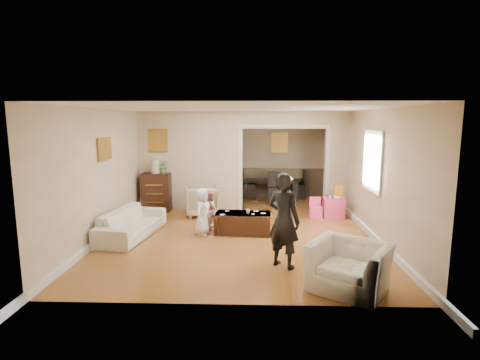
{
  "coord_description": "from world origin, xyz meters",
  "views": [
    {
      "loc": [
        0.26,
        -8.03,
        2.37
      ],
      "look_at": [
        0.0,
        0.2,
        1.05
      ],
      "focal_mm": 27.89,
      "sensor_mm": 36.0,
      "label": 1
    }
  ],
  "objects_px": {
    "table_lamp": "(156,166)",
    "play_table": "(333,207)",
    "armchair_front": "(349,267)",
    "cyan_cup": "(330,197)",
    "armchair_back": "(202,201)",
    "sofa": "(132,223)",
    "coffee_table": "(243,223)",
    "child_kneel_b": "(212,210)",
    "dresser": "(157,192)",
    "dining_table": "(273,189)",
    "child_kneel_a": "(202,212)",
    "child_toddler": "(289,207)",
    "adult_person": "(284,220)",
    "coffee_cup": "(248,212)"
  },
  "relations": [
    {
      "from": "armchair_front",
      "to": "cyan_cup",
      "type": "xyz_separation_m",
      "value": [
        0.55,
        3.98,
        0.19
      ]
    },
    {
      "from": "cyan_cup",
      "to": "armchair_front",
      "type": "bearing_deg",
      "value": -97.85
    },
    {
      "from": "armchair_back",
      "to": "adult_person",
      "type": "relative_size",
      "value": 0.52
    },
    {
      "from": "sofa",
      "to": "child_kneel_a",
      "type": "xyz_separation_m",
      "value": [
        1.44,
        0.15,
        0.21
      ]
    },
    {
      "from": "dresser",
      "to": "child_kneel_b",
      "type": "height_order",
      "value": "dresser"
    },
    {
      "from": "dining_table",
      "to": "child_toddler",
      "type": "distance_m",
      "value": 2.86
    },
    {
      "from": "dresser",
      "to": "dining_table",
      "type": "distance_m",
      "value": 3.61
    },
    {
      "from": "armchair_back",
      "to": "play_table",
      "type": "height_order",
      "value": "armchair_back"
    },
    {
      "from": "dresser",
      "to": "child_kneel_a",
      "type": "xyz_separation_m",
      "value": [
        1.48,
        -2.04,
        -0.01
      ]
    },
    {
      "from": "play_table",
      "to": "child_toddler",
      "type": "xyz_separation_m",
      "value": [
        -1.16,
        -0.66,
        0.16
      ]
    },
    {
      "from": "sofa",
      "to": "coffee_table",
      "type": "distance_m",
      "value": 2.31
    },
    {
      "from": "table_lamp",
      "to": "child_kneel_b",
      "type": "relative_size",
      "value": 0.42
    },
    {
      "from": "armchair_front",
      "to": "cyan_cup",
      "type": "relative_size",
      "value": 12.87
    },
    {
      "from": "armchair_front",
      "to": "child_kneel_a",
      "type": "relative_size",
      "value": 1.04
    },
    {
      "from": "table_lamp",
      "to": "dining_table",
      "type": "distance_m",
      "value": 3.71
    },
    {
      "from": "armchair_back",
      "to": "child_kneel_b",
      "type": "xyz_separation_m",
      "value": [
        0.37,
        -1.18,
        0.06
      ]
    },
    {
      "from": "armchair_front",
      "to": "play_table",
      "type": "bearing_deg",
      "value": 113.96
    },
    {
      "from": "armchair_front",
      "to": "table_lamp",
      "type": "bearing_deg",
      "value": 163.83
    },
    {
      "from": "armchair_front",
      "to": "dining_table",
      "type": "distance_m",
      "value": 6.26
    },
    {
      "from": "coffee_table",
      "to": "play_table",
      "type": "relative_size",
      "value": 2.32
    },
    {
      "from": "armchair_back",
      "to": "adult_person",
      "type": "xyz_separation_m",
      "value": [
        1.77,
        -3.31,
        0.41
      ]
    },
    {
      "from": "coffee_cup",
      "to": "dining_table",
      "type": "bearing_deg",
      "value": 78.54
    },
    {
      "from": "cyan_cup",
      "to": "child_kneel_b",
      "type": "relative_size",
      "value": 0.09
    },
    {
      "from": "child_kneel_b",
      "to": "child_toddler",
      "type": "xyz_separation_m",
      "value": [
        1.75,
        0.45,
        -0.03
      ]
    },
    {
      "from": "coffee_cup",
      "to": "child_kneel_b",
      "type": "xyz_separation_m",
      "value": [
        -0.8,
        0.35,
        -0.05
      ]
    },
    {
      "from": "play_table",
      "to": "dresser",
      "type": "bearing_deg",
      "value": 173.94
    },
    {
      "from": "child_kneel_b",
      "to": "dining_table",
      "type": "bearing_deg",
      "value": -39.66
    },
    {
      "from": "table_lamp",
      "to": "coffee_cup",
      "type": "xyz_separation_m",
      "value": [
        2.43,
        -1.94,
        -0.71
      ]
    },
    {
      "from": "child_kneel_a",
      "to": "child_toddler",
      "type": "relative_size",
      "value": 1.23
    },
    {
      "from": "armchair_front",
      "to": "table_lamp",
      "type": "height_order",
      "value": "table_lamp"
    },
    {
      "from": "table_lamp",
      "to": "play_table",
      "type": "distance_m",
      "value": 4.66
    },
    {
      "from": "dresser",
      "to": "table_lamp",
      "type": "xyz_separation_m",
      "value": [
        0.0,
        0.0,
        0.68
      ]
    },
    {
      "from": "sofa",
      "to": "coffee_cup",
      "type": "xyz_separation_m",
      "value": [
        2.39,
        0.25,
        0.2
      ]
    },
    {
      "from": "armchair_back",
      "to": "coffee_table",
      "type": "height_order",
      "value": "armchair_back"
    },
    {
      "from": "coffee_table",
      "to": "child_kneel_b",
      "type": "bearing_deg",
      "value": 156.8
    },
    {
      "from": "sofa",
      "to": "child_kneel_b",
      "type": "relative_size",
      "value": 2.27
    },
    {
      "from": "play_table",
      "to": "table_lamp",
      "type": "bearing_deg",
      "value": 173.94
    },
    {
      "from": "coffee_table",
      "to": "dresser",
      "type": "bearing_deg",
      "value": 140.91
    },
    {
      "from": "sofa",
      "to": "armchair_back",
      "type": "distance_m",
      "value": 2.16
    },
    {
      "from": "table_lamp",
      "to": "dresser",
      "type": "bearing_deg",
      "value": 0.0
    },
    {
      "from": "armchair_front",
      "to": "adult_person",
      "type": "xyz_separation_m",
      "value": [
        -0.86,
        0.79,
        0.45
      ]
    },
    {
      "from": "child_kneel_b",
      "to": "child_toddler",
      "type": "height_order",
      "value": "child_kneel_b"
    },
    {
      "from": "coffee_cup",
      "to": "child_toddler",
      "type": "height_order",
      "value": "child_toddler"
    },
    {
      "from": "armchair_back",
      "to": "child_kneel_a",
      "type": "height_order",
      "value": "child_kneel_a"
    },
    {
      "from": "sofa",
      "to": "cyan_cup",
      "type": "xyz_separation_m",
      "value": [
        4.39,
        1.66,
        0.24
      ]
    },
    {
      "from": "adult_person",
      "to": "child_kneel_a",
      "type": "relative_size",
      "value": 1.59
    },
    {
      "from": "sofa",
      "to": "coffee_cup",
      "type": "height_order",
      "value": "sofa"
    },
    {
      "from": "coffee_cup",
      "to": "dining_table",
      "type": "relative_size",
      "value": 0.06
    },
    {
      "from": "play_table",
      "to": "sofa",
      "type": "bearing_deg",
      "value": -159.15
    },
    {
      "from": "play_table",
      "to": "child_toddler",
      "type": "height_order",
      "value": "child_toddler"
    }
  ]
}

